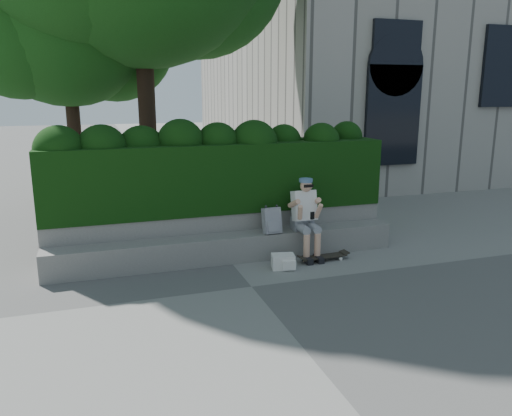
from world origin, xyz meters
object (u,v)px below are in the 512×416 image
object	(u,v)px
person	(305,214)
backpack_ground	(283,261)
skateboard	(324,257)
backpack_plaid	(272,221)

from	to	relation	value
person	backpack_ground	size ratio (longest dim) A/B	3.78
person	skateboard	bearing A→B (deg)	-58.77
skateboard	backpack_ground	bearing A→B (deg)	-173.27
person	backpack_ground	bearing A→B (deg)	-141.05
person	backpack_plaid	distance (m)	0.60
backpack_plaid	skateboard	bearing A→B (deg)	-31.67
skateboard	backpack_plaid	distance (m)	1.08
skateboard	backpack_ground	xyz separation A→B (m)	(-0.80, -0.14, 0.05)
person	backpack_plaid	world-z (taller)	person
backpack_plaid	backpack_ground	size ratio (longest dim) A/B	1.21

